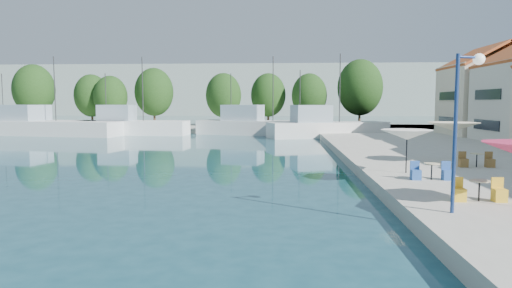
# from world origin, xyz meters

# --- Properties ---
(quay_far) EXTENTS (90.00, 16.00, 0.60)m
(quay_far) POSITION_xyz_m (-8.00, 67.00, 0.30)
(quay_far) COLOR #A9A799
(quay_far) RESTS_ON ground
(hill_west) EXTENTS (180.00, 40.00, 16.00)m
(hill_west) POSITION_xyz_m (-30.00, 160.00, 8.00)
(hill_west) COLOR #8F9C92
(hill_west) RESTS_ON ground
(hill_east) EXTENTS (140.00, 40.00, 12.00)m
(hill_east) POSITION_xyz_m (40.00, 180.00, 6.00)
(hill_east) COLOR #8F9C92
(hill_east) RESTS_ON ground
(building_06) EXTENTS (9.00, 8.80, 10.20)m
(building_06) POSITION_xyz_m (24.00, 51.00, 5.50)
(building_06) COLOR beige
(building_06) RESTS_ON quay_right
(trawler_01) EXTENTS (23.08, 9.73, 10.20)m
(trawler_01) POSITION_xyz_m (-29.53, 56.39, 1.07)
(trawler_01) COLOR silver
(trawler_01) RESTS_ON ground
(trawler_02) EXTENTS (14.23, 4.54, 10.20)m
(trawler_02) POSITION_xyz_m (-17.62, 56.97, 1.07)
(trawler_02) COLOR white
(trawler_02) RESTS_ON ground
(trawler_03) EXTENTS (16.69, 8.27, 10.20)m
(trawler_03) POSITION_xyz_m (-1.42, 57.87, 1.07)
(trawler_03) COLOR silver
(trawler_03) RESTS_ON ground
(trawler_04) EXTENTS (14.63, 7.86, 10.20)m
(trawler_04) POSITION_xyz_m (6.77, 54.10, 1.07)
(trawler_04) COLOR silver
(trawler_04) RESTS_ON ground
(tree_01) EXTENTS (6.48, 6.48, 9.59)m
(tree_01) POSITION_xyz_m (-38.16, 71.35, 6.14)
(tree_01) COLOR #3F2B19
(tree_01) RESTS_ON quay_far
(tree_02) EXTENTS (5.35, 5.35, 7.92)m
(tree_02) POSITION_xyz_m (-28.35, 70.53, 5.17)
(tree_02) COLOR #3F2B19
(tree_02) RESTS_ON quay_far
(tree_03) EXTENTS (5.14, 5.14, 7.61)m
(tree_03) POSITION_xyz_m (-24.77, 69.14, 4.99)
(tree_03) COLOR #3F2B19
(tree_03) RESTS_ON quay_far
(tree_04) EXTENTS (6.00, 6.00, 8.89)m
(tree_04) POSITION_xyz_m (-18.42, 70.80, 5.73)
(tree_04) COLOR #3F2B19
(tree_04) RESTS_ON quay_far
(tree_05) EXTENTS (5.34, 5.34, 7.91)m
(tree_05) POSITION_xyz_m (-7.16, 68.52, 5.16)
(tree_05) COLOR #3F2B19
(tree_05) RESTS_ON quay_far
(tree_06) EXTENTS (5.44, 5.44, 8.06)m
(tree_06) POSITION_xyz_m (-0.55, 71.74, 5.25)
(tree_06) COLOR #3F2B19
(tree_06) RESTS_ON quay_far
(tree_07) EXTENTS (5.33, 5.33, 7.88)m
(tree_07) POSITION_xyz_m (5.73, 69.67, 5.15)
(tree_07) COLOR #3F2B19
(tree_07) RESTS_ON quay_far
(tree_08) EXTENTS (6.71, 6.71, 9.93)m
(tree_08) POSITION_xyz_m (13.23, 69.42, 6.33)
(tree_08) COLOR #3F2B19
(tree_08) RESTS_ON quay_far
(umbrella_white) EXTENTS (2.62, 2.62, 2.16)m
(umbrella_white) POSITION_xyz_m (8.01, 23.03, 2.51)
(umbrella_white) COLOR black
(umbrella_white) RESTS_ON quay_right
(umbrella_cream) EXTENTS (3.03, 3.03, 2.36)m
(umbrella_cream) POSITION_xyz_m (11.73, 27.08, 2.70)
(umbrella_cream) COLOR black
(umbrella_cream) RESTS_ON quay_right
(cafe_table_01) EXTENTS (1.82, 0.70, 0.76)m
(cafe_table_01) POSITION_xyz_m (8.84, 16.51, 0.89)
(cafe_table_01) COLOR black
(cafe_table_01) RESTS_ON quay_right
(cafe_table_02) EXTENTS (1.82, 0.70, 0.76)m
(cafe_table_02) POSITION_xyz_m (8.61, 21.02, 0.89)
(cafe_table_02) COLOR black
(cafe_table_02) RESTS_ON quay_right
(cafe_table_03) EXTENTS (1.82, 0.70, 0.76)m
(cafe_table_03) POSITION_xyz_m (12.36, 25.32, 0.89)
(cafe_table_03) COLOR black
(cafe_table_03) RESTS_ON quay_right
(street_lamp) EXTENTS (0.99, 0.52, 5.03)m
(street_lamp) POSITION_xyz_m (7.58, 14.85, 4.09)
(street_lamp) COLOR navy
(street_lamp) RESTS_ON quay_right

